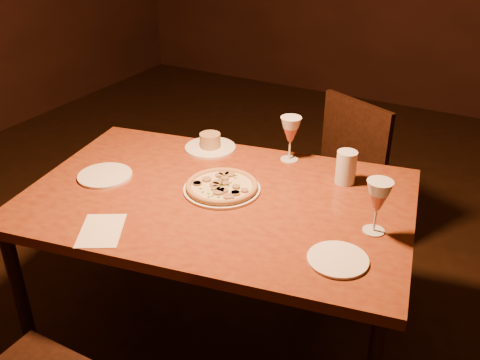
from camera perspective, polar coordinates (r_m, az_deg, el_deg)
The scene contains 10 objects.
dining_table at distance 2.05m, azimuth -2.40°, elevation -3.30°, with size 1.58×1.16×0.77m.
chair_far at distance 2.75m, azimuth 9.97°, elevation 0.22°, with size 0.56×0.56×0.88m.
pizza_plate at distance 2.04m, azimuth -1.95°, elevation -0.70°, with size 0.30×0.30×0.03m.
ramekin_saucer at distance 2.37m, azimuth -3.20°, elevation 3.86°, with size 0.23×0.23×0.07m.
wine_glass_far at distance 2.25m, azimuth 5.38°, elevation 4.37°, with size 0.09×0.09×0.19m, color #B65E4B, non-canonical shape.
wine_glass_right at distance 1.81m, azimuth 14.39°, elevation -2.79°, with size 0.09×0.09×0.19m, color #B65E4B, non-canonical shape.
water_tumbler at distance 2.11m, azimuth 11.25°, elevation 1.34°, with size 0.08×0.08×0.13m, color silver.
side_plate_left at distance 2.21m, azimuth -14.21°, elevation 0.46°, with size 0.22×0.22×0.01m, color white.
side_plate_near at distance 1.70m, azimuth 10.39°, elevation -8.34°, with size 0.19×0.19×0.01m, color white.
menu_card at distance 1.87m, azimuth -14.58°, elevation -5.22°, with size 0.14×0.20×0.00m, color white.
Camera 1 is at (0.76, -1.40, 1.78)m, focal length 40.00 mm.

